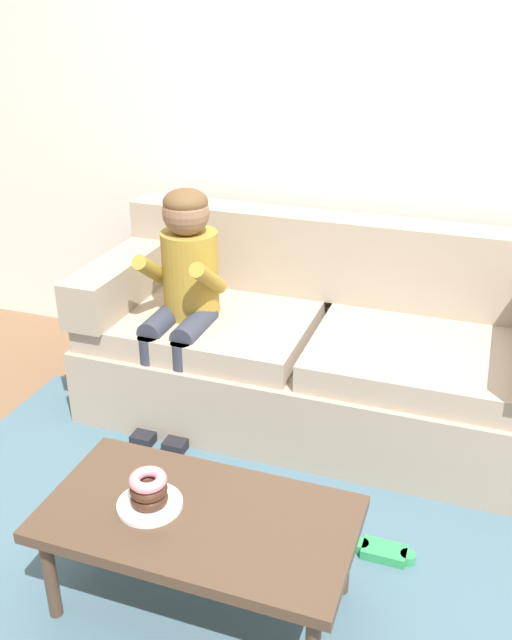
# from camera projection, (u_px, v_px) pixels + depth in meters

# --- Properties ---
(ground) EXTENTS (10.00, 10.00, 0.00)m
(ground) POSITION_uv_depth(u_px,v_px,m) (265.00, 525.00, 2.66)
(ground) COLOR brown
(wall_back) EXTENTS (8.00, 0.10, 2.80)m
(wall_back) POSITION_uv_depth(u_px,v_px,m) (361.00, 102.00, 3.26)
(wall_back) COLOR silver
(wall_back) RESTS_ON ground
(area_rug) EXTENTS (2.85, 1.92, 0.01)m
(area_rug) POSITION_uv_depth(u_px,v_px,m) (243.00, 570.00, 2.45)
(area_rug) COLOR #476675
(area_rug) RESTS_ON ground
(couch) EXTENTS (2.12, 0.90, 0.91)m
(couch) POSITION_uv_depth(u_px,v_px,m) (316.00, 351.00, 3.25)
(couch) COLOR tan
(couch) RESTS_ON ground
(coffee_table) EXTENTS (0.99, 0.53, 0.39)m
(coffee_table) POSITION_uv_depth(u_px,v_px,m) (198.00, 524.00, 2.17)
(coffee_table) COLOR #4C3828
(coffee_table) RESTS_ON ground
(person_child) EXTENTS (0.34, 0.58, 1.10)m
(person_child) POSITION_uv_depth(u_px,v_px,m) (184.00, 286.00, 3.11)
(person_child) COLOR olive
(person_child) RESTS_ON ground
(plate) EXTENTS (0.21, 0.21, 0.01)m
(plate) POSITION_uv_depth(u_px,v_px,m) (150.00, 504.00, 2.18)
(plate) COLOR white
(plate) RESTS_ON coffee_table
(donut) EXTENTS (0.15, 0.15, 0.04)m
(donut) POSITION_uv_depth(u_px,v_px,m) (149.00, 498.00, 2.17)
(donut) COLOR #422619
(donut) RESTS_ON plate
(donut_second) EXTENTS (0.16, 0.16, 0.04)m
(donut_second) POSITION_uv_depth(u_px,v_px,m) (149.00, 489.00, 2.16)
(donut_second) COLOR #422619
(donut_second) RESTS_ON donut
(donut_third) EXTENTS (0.16, 0.16, 0.04)m
(donut_third) POSITION_uv_depth(u_px,v_px,m) (148.00, 480.00, 2.14)
(donut_third) COLOR pink
(donut_third) RESTS_ON donut_second
(toy_controller) EXTENTS (0.23, 0.09, 0.05)m
(toy_controller) POSITION_uv_depth(u_px,v_px,m) (384.00, 553.00, 2.50)
(toy_controller) COLOR #339E56
(toy_controller) RESTS_ON ground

